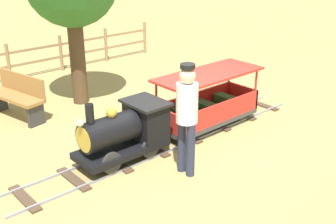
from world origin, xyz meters
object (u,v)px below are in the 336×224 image
at_px(locomotive, 126,130).
at_px(passenger_car, 208,105).
at_px(conductor_person, 187,111).
at_px(park_bench, 17,96).

xyz_separation_m(locomotive, passenger_car, (0.00, -1.76, -0.06)).
bearing_deg(locomotive, conductor_person, -156.12).
xyz_separation_m(locomotive, park_bench, (2.66, 0.54, -0.07)).
height_order(conductor_person, park_bench, conductor_person).
bearing_deg(park_bench, conductor_person, -165.23).
xyz_separation_m(conductor_person, park_bench, (3.54, 0.93, -0.54)).
xyz_separation_m(passenger_car, park_bench, (2.66, 2.30, -0.01)).
relative_size(locomotive, park_bench, 1.07).
bearing_deg(passenger_car, park_bench, 40.85).
relative_size(locomotive, passenger_car, 0.72).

